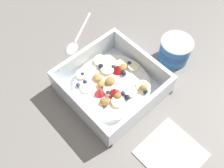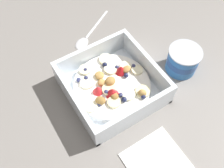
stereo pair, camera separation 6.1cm
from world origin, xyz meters
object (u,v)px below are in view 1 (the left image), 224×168
(fruit_bowl, at_px, (112,86))
(yogurt_cup, at_px, (175,50))
(folded_napkin, at_px, (170,154))
(spoon, at_px, (75,41))

(fruit_bowl, xyz_separation_m, yogurt_cup, (0.04, 0.19, 0.01))
(yogurt_cup, bearing_deg, folded_napkin, -50.83)
(fruit_bowl, distance_m, yogurt_cup, 0.19)
(spoon, bearing_deg, folded_napkin, -7.13)
(yogurt_cup, height_order, folded_napkin, yogurt_cup)
(fruit_bowl, distance_m, folded_napkin, 0.20)
(yogurt_cup, distance_m, folded_napkin, 0.27)
(yogurt_cup, xyz_separation_m, folded_napkin, (0.17, -0.21, -0.03))
(folded_napkin, bearing_deg, yogurt_cup, 129.17)
(spoon, xyz_separation_m, yogurt_cup, (0.23, 0.16, 0.03))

